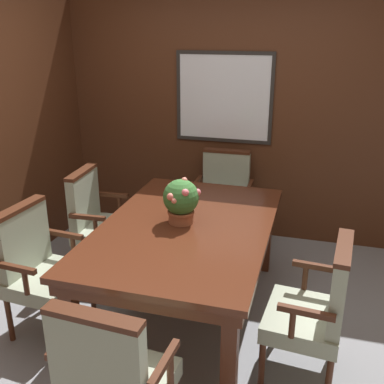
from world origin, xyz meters
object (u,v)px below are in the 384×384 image
Objects in this scene: chair_right_near at (317,306)px; chair_head_far at (224,194)px; dining_table at (186,236)px; chair_left_far at (97,218)px; potted_plant at (181,200)px; chair_head_near at (111,376)px; chair_left_near at (39,265)px.

chair_head_far is (-0.95, 1.75, 0.00)m from chair_right_near.
dining_table is 1.05m from chair_left_far.
potted_plant is at bearing -92.78° from chair_head_far.
chair_head_near is 1.29m from chair_right_near.
chair_head_near is (0.00, -1.30, -0.15)m from dining_table.
dining_table is 5.50× the size of potted_plant.
chair_head_near and chair_right_near have the same top height.
potted_plant is (-0.05, -1.29, 0.42)m from chair_head_far.
dining_table is at bearing -86.27° from chair_head_near.
chair_left_far is (-1.91, 0.85, 0.00)m from chair_right_near.
dining_table is at bearing -31.67° from potted_plant.
chair_left_near is at bearing 175.78° from chair_left_far.
chair_right_near is 1.99m from chair_head_far.
chair_head_far is 1.36m from potted_plant.
chair_head_far is at bearing -86.35° from chair_head_near.
chair_head_far is at bearing -146.39° from chair_right_near.
chair_right_near is (0.95, 0.87, 0.00)m from chair_head_near.
chair_left_near is at bearing -84.49° from chair_right_near.
dining_table is 1.97× the size of chair_left_near.
chair_right_near and chair_left_far have the same top height.
chair_head_near is at bearing -154.23° from chair_left_far.
chair_head_far is at bearing -50.06° from chair_left_far.
chair_head_far reaches higher than dining_table.
chair_right_near is (0.95, -0.43, -0.15)m from dining_table.
chair_right_near is 2.79× the size of potted_plant.
chair_head_near is at bearing -90.50° from chair_head_far.
dining_table is 1.33m from chair_head_far.
chair_head_far is (0.00, 1.32, -0.15)m from dining_table.
chair_left_far is at bearing -137.27° from chair_head_far.
chair_head_near reaches higher than dining_table.
chair_head_near is at bearing -126.71° from chair_left_near.
chair_left_near and chair_left_far have the same top height.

